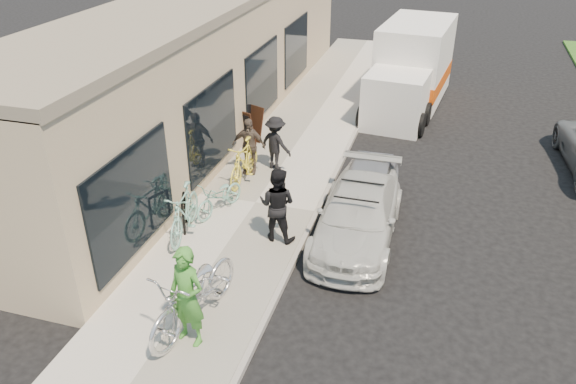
# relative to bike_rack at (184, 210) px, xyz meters

# --- Properties ---
(ground) EXTENTS (120.00, 120.00, 0.00)m
(ground) POSITION_rel_bike_rack_xyz_m (3.14, -1.42, -0.64)
(ground) COLOR black
(ground) RESTS_ON ground
(sidewalk) EXTENTS (3.00, 34.00, 0.15)m
(sidewalk) POSITION_rel_bike_rack_xyz_m (1.14, 1.58, -0.57)
(sidewalk) COLOR #B8B2A5
(sidewalk) RESTS_ON ground
(curb) EXTENTS (0.12, 34.00, 0.13)m
(curb) POSITION_rel_bike_rack_xyz_m (2.69, 1.58, -0.58)
(curb) COLOR gray
(curb) RESTS_ON ground
(storefront) EXTENTS (3.60, 20.00, 4.22)m
(storefront) POSITION_rel_bike_rack_xyz_m (-2.10, 6.57, 1.48)
(storefront) COLOR tan
(storefront) RESTS_ON ground
(bike_rack) EXTENTS (0.26, 0.54, 0.82)m
(bike_rack) POSITION_rel_bike_rack_xyz_m (0.00, 0.00, 0.00)
(bike_rack) COLOR black
(bike_rack) RESTS_ON sidewalk
(sandwich_board) EXTENTS (0.85, 0.85, 1.06)m
(sandwich_board) POSITION_rel_bike_rack_xyz_m (-0.26, 5.05, 0.05)
(sandwich_board) COLOR black
(sandwich_board) RESTS_ON sidewalk
(sedan_white) EXTENTS (1.77, 4.24, 1.27)m
(sedan_white) POSITION_rel_bike_rack_xyz_m (3.80, 0.95, -0.03)
(sedan_white) COLOR silver
(sedan_white) RESTS_ON ground
(sedan_silver) EXTENTS (1.50, 3.56, 1.20)m
(sedan_silver) POSITION_rel_bike_rack_xyz_m (3.78, 2.12, -0.04)
(sedan_silver) COLOR #A9A9AE
(sedan_silver) RESTS_ON ground
(moving_truck) EXTENTS (2.74, 5.97, 2.84)m
(moving_truck) POSITION_rel_bike_rack_xyz_m (4.01, 10.19, 0.62)
(moving_truck) COLOR white
(moving_truck) RESTS_ON ground
(tandem_bike) EXTENTS (1.32, 2.58, 1.29)m
(tandem_bike) POSITION_rel_bike_rack_xyz_m (1.58, -2.81, 0.15)
(tandem_bike) COLOR silver
(tandem_bike) RESTS_ON sidewalk
(woman_rider) EXTENTS (0.77, 0.60, 1.87)m
(woman_rider) POSITION_rel_bike_rack_xyz_m (1.66, -3.24, 0.44)
(woman_rider) COLOR #408C2E
(woman_rider) RESTS_ON sidewalk
(man_standing) EXTENTS (0.88, 0.71, 1.72)m
(man_standing) POSITION_rel_bike_rack_xyz_m (2.14, 0.22, 0.36)
(man_standing) COLOR black
(man_standing) RESTS_ON sidewalk
(cruiser_bike_a) EXTENTS (0.79, 1.96, 1.14)m
(cruiser_bike_a) POSITION_rel_bike_rack_xyz_m (0.11, -0.20, 0.08)
(cruiser_bike_a) COLOR #80BFAC
(cruiser_bike_a) RESTS_ON sidewalk
(cruiser_bike_b) EXTENTS (1.01, 1.68, 0.83)m
(cruiser_bike_b) POSITION_rel_bike_rack_xyz_m (0.48, 0.92, -0.08)
(cruiser_bike_b) COLOR #80BFAC
(cruiser_bike_b) RESTS_ON sidewalk
(cruiser_bike_c) EXTENTS (0.58, 1.89, 1.13)m
(cruiser_bike_c) POSITION_rel_bike_rack_xyz_m (0.49, 2.58, 0.07)
(cruiser_bike_c) COLOR yellow
(cruiser_bike_c) RESTS_ON sidewalk
(bystander_a) EXTENTS (1.11, 0.88, 1.51)m
(bystander_a) POSITION_rel_bike_rack_xyz_m (1.05, 3.55, 0.26)
(bystander_a) COLOR black
(bystander_a) RESTS_ON sidewalk
(bystander_b) EXTENTS (0.94, 0.44, 1.56)m
(bystander_b) POSITION_rel_bike_rack_xyz_m (0.44, 3.11, 0.29)
(bystander_b) COLOR brown
(bystander_b) RESTS_ON sidewalk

